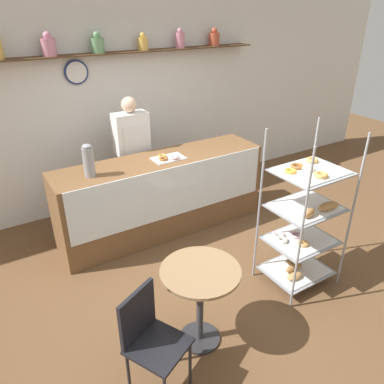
{
  "coord_description": "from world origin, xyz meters",
  "views": [
    {
      "loc": [
        -1.88,
        -2.66,
        2.64
      ],
      "look_at": [
        0.0,
        0.38,
        0.84
      ],
      "focal_mm": 35.0,
      "sensor_mm": 36.0,
      "label": 1
    }
  ],
  "objects_px": {
    "pastry_rack": "(303,224)",
    "cafe_table": "(200,289)",
    "coffee_carafe": "(89,161)",
    "cafe_chair": "(149,334)",
    "donut_tray_counter": "(168,158)",
    "person_worker": "(133,155)"
  },
  "relations": [
    {
      "from": "pastry_rack",
      "to": "donut_tray_counter",
      "type": "height_order",
      "value": "pastry_rack"
    },
    {
      "from": "pastry_rack",
      "to": "donut_tray_counter",
      "type": "xyz_separation_m",
      "value": [
        -0.65,
        1.57,
        0.31
      ]
    },
    {
      "from": "pastry_rack",
      "to": "cafe_table",
      "type": "xyz_separation_m",
      "value": [
        -1.29,
        -0.13,
        -0.13
      ]
    },
    {
      "from": "pastry_rack",
      "to": "donut_tray_counter",
      "type": "relative_size",
      "value": 4.32
    },
    {
      "from": "cafe_chair",
      "to": "donut_tray_counter",
      "type": "xyz_separation_m",
      "value": [
        1.2,
        1.89,
        0.46
      ]
    },
    {
      "from": "person_worker",
      "to": "coffee_carafe",
      "type": "xyz_separation_m",
      "value": [
        -0.73,
        -0.57,
        0.27
      ]
    },
    {
      "from": "pastry_rack",
      "to": "person_worker",
      "type": "bearing_deg",
      "value": 111.74
    },
    {
      "from": "person_worker",
      "to": "donut_tray_counter",
      "type": "height_order",
      "value": "person_worker"
    },
    {
      "from": "coffee_carafe",
      "to": "donut_tray_counter",
      "type": "height_order",
      "value": "coffee_carafe"
    },
    {
      "from": "pastry_rack",
      "to": "cafe_table",
      "type": "bearing_deg",
      "value": -174.07
    },
    {
      "from": "pastry_rack",
      "to": "cafe_table",
      "type": "relative_size",
      "value": 2.18
    },
    {
      "from": "cafe_chair",
      "to": "donut_tray_counter",
      "type": "height_order",
      "value": "donut_tray_counter"
    },
    {
      "from": "cafe_table",
      "to": "cafe_chair",
      "type": "height_order",
      "value": "cafe_chair"
    },
    {
      "from": "donut_tray_counter",
      "to": "cafe_chair",
      "type": "bearing_deg",
      "value": -122.39
    },
    {
      "from": "cafe_table",
      "to": "pastry_rack",
      "type": "bearing_deg",
      "value": 5.93
    },
    {
      "from": "person_worker",
      "to": "coffee_carafe",
      "type": "distance_m",
      "value": 0.97
    },
    {
      "from": "coffee_carafe",
      "to": "donut_tray_counter",
      "type": "xyz_separation_m",
      "value": [
        0.94,
        -0.01,
        -0.16
      ]
    },
    {
      "from": "person_worker",
      "to": "coffee_carafe",
      "type": "relative_size",
      "value": 4.54
    },
    {
      "from": "cafe_chair",
      "to": "donut_tray_counter",
      "type": "relative_size",
      "value": 2.32
    },
    {
      "from": "cafe_chair",
      "to": "pastry_rack",
      "type": "bearing_deg",
      "value": -16.76
    },
    {
      "from": "cafe_table",
      "to": "coffee_carafe",
      "type": "relative_size",
      "value": 2.09
    },
    {
      "from": "person_worker",
      "to": "cafe_chair",
      "type": "relative_size",
      "value": 1.86
    }
  ]
}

